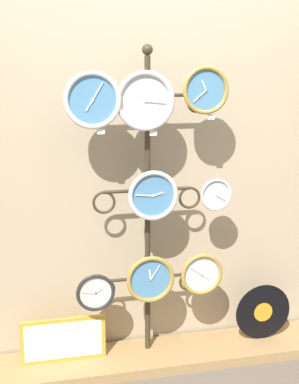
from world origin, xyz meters
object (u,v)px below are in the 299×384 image
at_px(vinyl_record, 263,312).
at_px(clock_bottom_left, 95,292).
at_px(clock_top_left, 92,100).
at_px(clock_top_right, 206,90).
at_px(clock_bottom_right, 202,274).
at_px(clock_top_center, 145,101).
at_px(clock_bottom_center, 150,279).
at_px(clock_middle_right, 216,194).
at_px(picture_frame, 63,340).
at_px(display_stand, 148,273).
at_px(clock_middle_center, 153,196).

bearing_deg(vinyl_record, clock_bottom_left, -177.14).
bearing_deg(clock_bottom_left, clock_top_left, 9.60).
height_order(clock_top_right, clock_bottom_right, clock_top_right).
bearing_deg(clock_bottom_right, clock_top_center, 179.43).
bearing_deg(clock_top_center, vinyl_record, 2.87).
xyz_separation_m(clock_top_left, clock_top_right, (0.62, 0.00, 0.04)).
bearing_deg(clock_top_right, clock_bottom_center, -177.84).
distance_m(clock_top_right, vinyl_record, 1.44).
distance_m(clock_middle_right, picture_frame, 1.22).
height_order(display_stand, clock_bottom_right, display_stand).
height_order(clock_middle_right, picture_frame, clock_middle_right).
bearing_deg(display_stand, clock_bottom_left, -162.38).
relative_size(display_stand, clock_bottom_right, 7.28).
bearing_deg(clock_middle_right, clock_bottom_center, -177.23).
xyz_separation_m(clock_middle_right, picture_frame, (-0.89, 0.05, -0.83)).
height_order(clock_top_left, clock_bottom_left, clock_top_left).
height_order(clock_top_left, picture_frame, clock_top_left).
height_order(display_stand, clock_top_right, display_stand).
height_order(clock_bottom_center, vinyl_record, clock_bottom_center).
relative_size(display_stand, clock_bottom_center, 6.60).
relative_size(display_stand, clock_top_center, 5.75).
bearing_deg(clock_bottom_left, clock_bottom_right, 1.02).
height_order(clock_top_left, clock_middle_center, clock_top_left).
bearing_deg(clock_middle_center, display_stand, 97.39).
relative_size(clock_top_left, picture_frame, 0.62).
distance_m(clock_top_left, clock_bottom_right, 1.19).
height_order(clock_middle_center, clock_bottom_left, clock_middle_center).
relative_size(clock_top_right, clock_bottom_left, 1.19).
height_order(display_stand, clock_middle_right, display_stand).
bearing_deg(display_stand, clock_middle_center, -82.61).
relative_size(clock_middle_center, vinyl_record, 0.79).
xyz_separation_m(clock_top_left, picture_frame, (-0.19, 0.07, -1.37)).
distance_m(clock_bottom_right, vinyl_record, 0.53).
bearing_deg(clock_top_right, clock_middle_center, 178.07).
height_order(clock_top_right, vinyl_record, clock_top_right).
bearing_deg(clock_top_center, clock_bottom_left, -177.15).
distance_m(clock_top_center, clock_top_right, 0.34).
xyz_separation_m(clock_bottom_left, picture_frame, (-0.18, 0.07, -0.31)).
xyz_separation_m(clock_bottom_left, clock_bottom_right, (0.63, 0.01, 0.05)).
height_order(clock_top_left, clock_top_center, same).
bearing_deg(clock_middle_center, clock_bottom_left, -177.26).
bearing_deg(clock_bottom_left, clock_middle_right, 1.09).
height_order(clock_top_right, picture_frame, clock_top_right).
bearing_deg(clock_bottom_left, clock_middle_center, 2.74).
bearing_deg(clock_top_center, clock_middle_center, 2.02).
xyz_separation_m(clock_bottom_center, picture_frame, (-0.50, 0.07, -0.36)).
bearing_deg(picture_frame, clock_middle_right, -3.48).
height_order(clock_top_left, vinyl_record, clock_top_left).
relative_size(display_stand, vinyl_record, 5.16).
distance_m(clock_top_right, clock_middle_right, 0.59).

